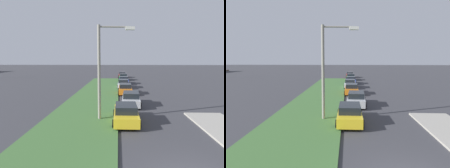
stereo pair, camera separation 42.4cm
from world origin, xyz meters
The scene contains 9 objects.
grass_median centered at (10.00, 6.00, 0.06)m, with size 60.00×6.00×0.12m, color #3D6633.
parked_car_yellow centered at (7.57, 2.40, 0.72)m, with size 4.31×2.04×1.47m.
parked_car_silver centered at (13.01, 1.65, 0.72)m, with size 4.39×2.19×1.47m.
parked_car_orange centered at (19.74, 2.02, 0.72)m, with size 4.33×2.07×1.47m.
parked_car_white centered at (25.44, 2.15, 0.72)m, with size 4.36×2.13×1.47m.
parked_car_blue centered at (30.76, 1.91, 0.72)m, with size 4.32×2.05×1.47m.
parked_car_green centered at (37.42, 1.89, 0.72)m, with size 4.35×2.12×1.47m.
parked_car_red centered at (43.53, 2.02, 0.72)m, with size 4.31×2.03×1.47m.
streetlight centered at (8.13, 4.16, 4.39)m, with size 0.53×2.88×7.50m.
Camera 2 is at (-6.70, 2.57, 4.91)m, focal length 30.39 mm.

